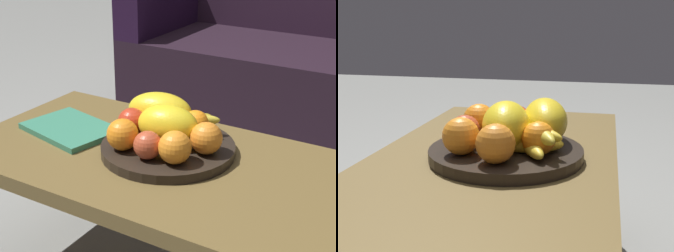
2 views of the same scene
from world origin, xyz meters
The scene contains 12 objects.
coffee_table centered at (0.00, 0.00, 0.35)m, with size 1.11×0.56×0.40m.
fruit_bowl centered at (-0.03, 0.03, 0.41)m, with size 0.35×0.35×0.03m, color black.
melon_large_front centered at (-0.03, 0.03, 0.47)m, with size 0.16×0.11×0.11m, color yellow.
melon_smaller_beside centered at (-0.10, 0.11, 0.47)m, with size 0.18×0.10×0.10m, color yellow.
orange_front centered at (0.04, -0.05, 0.46)m, with size 0.08×0.08×0.08m, color orange.
orange_left centered at (0.01, 0.11, 0.46)m, with size 0.07×0.07×0.07m, color orange.
orange_right centered at (0.08, 0.04, 0.46)m, with size 0.08×0.08×0.08m, color orange.
orange_back centered at (-0.11, -0.05, 0.46)m, with size 0.08×0.08×0.08m, color orange.
apple_front centered at (-0.14, 0.03, 0.46)m, with size 0.08×0.08×0.08m, color red.
apple_right centered at (-0.02, -0.06, 0.46)m, with size 0.07×0.07×0.07m, color #BC492A.
banana_bunch centered at (0.00, 0.10, 0.45)m, with size 0.16×0.16×0.06m.
magazine centered at (-0.33, 0.01, 0.40)m, with size 0.25×0.18×0.02m, color #378062.
Camera 2 is at (0.89, 0.24, 0.71)m, focal length 46.87 mm.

